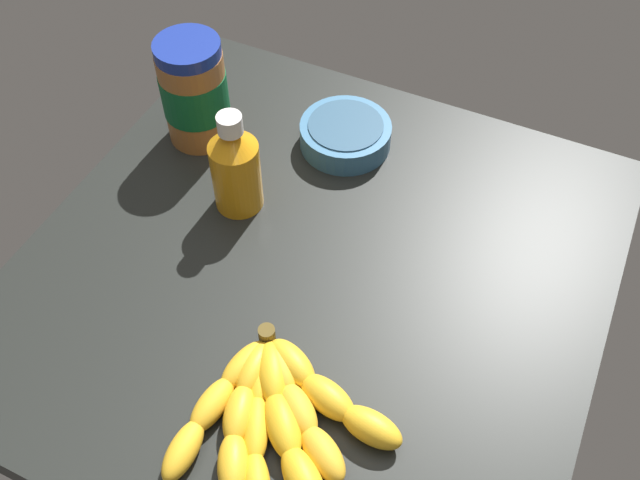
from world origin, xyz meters
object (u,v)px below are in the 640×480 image
honey_bottle (235,167)px  small_bowl (345,134)px  banana_bunch (276,412)px  peanut_butter_jar (194,92)px

honey_bottle → small_bowl: bearing=-117.2°
banana_bunch → peanut_butter_jar: 47.81cm
banana_bunch → peanut_butter_jar: size_ratio=1.39×
banana_bunch → honey_bottle: bearing=-53.8°
honey_bottle → small_bowl: size_ratio=1.16×
honey_bottle → small_bowl: 19.32cm
peanut_butter_jar → honey_bottle: 15.23cm
banana_bunch → peanut_butter_jar: bearing=-49.0°
small_bowl → peanut_butter_jar: bearing=19.3°
peanut_butter_jar → honey_bottle: peanut_butter_jar is taller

